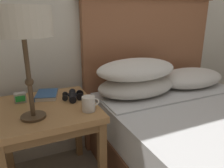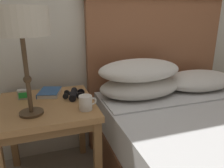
% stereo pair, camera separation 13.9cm
% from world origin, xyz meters
% --- Properties ---
extents(nightstand, '(0.58, 0.58, 0.58)m').
position_xyz_m(nightstand, '(-0.49, 0.65, 0.50)').
color(nightstand, '#AD7A47').
rests_on(nightstand, ground_plane).
extents(bed, '(1.23, 1.84, 1.26)m').
position_xyz_m(bed, '(0.42, 0.16, 0.32)').
color(bed, brown).
rests_on(bed, ground_plane).
extents(table_lamp, '(0.28, 0.28, 0.57)m').
position_xyz_m(table_lamp, '(-0.57, 0.52, 1.05)').
color(table_lamp, '#4C3823').
rests_on(table_lamp, nightstand).
extents(book_on_nightstand, '(0.18, 0.21, 0.03)m').
position_xyz_m(book_on_nightstand, '(-0.46, 0.81, 0.59)').
color(book_on_nightstand, silver).
rests_on(book_on_nightstand, nightstand).
extents(binoculars_pair, '(0.15, 0.16, 0.05)m').
position_xyz_m(binoculars_pair, '(-0.31, 0.70, 0.60)').
color(binoculars_pair, black).
rests_on(binoculars_pair, nightstand).
extents(coffee_mug, '(0.10, 0.08, 0.08)m').
position_xyz_m(coffee_mug, '(-0.27, 0.48, 0.62)').
color(coffee_mug, silver).
rests_on(coffee_mug, nightstand).
extents(alarm_clock, '(0.07, 0.05, 0.06)m').
position_xyz_m(alarm_clock, '(-0.62, 0.78, 0.61)').
color(alarm_clock, '#B7B2A8').
rests_on(alarm_clock, nightstand).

